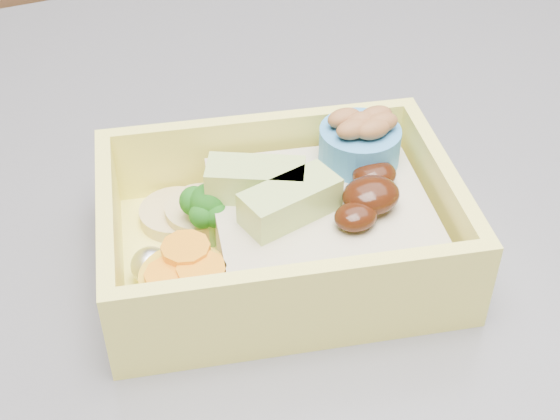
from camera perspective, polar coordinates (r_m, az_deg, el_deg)
name	(u,v)px	position (r m, az deg, el deg)	size (l,w,h in m)	color
bento_box	(290,224)	(0.42, 0.72, -1.02)	(0.21, 0.17, 0.07)	#FFF569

